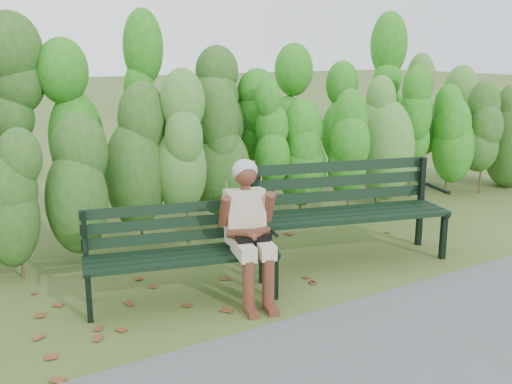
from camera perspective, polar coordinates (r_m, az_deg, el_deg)
ground at (r=5.97m, az=1.78°, el=-7.69°), size 80.00×80.00×0.00m
footpath at (r=4.49m, az=18.15°, el=-16.00°), size 60.00×2.50×0.01m
hedge_band at (r=7.24m, az=-6.35°, el=6.32°), size 11.04×1.67×2.42m
leaf_litter at (r=5.65m, az=-3.80°, el=-8.95°), size 5.64×2.11×0.01m
bench_left at (r=5.29m, az=-7.29°, el=-5.03°), size 1.74×0.95×0.83m
bench_right at (r=6.31m, az=8.63°, el=-1.02°), size 2.10×1.17×1.00m
seated_woman at (r=5.19m, az=-0.70°, el=-2.94°), size 0.52×0.76×1.23m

